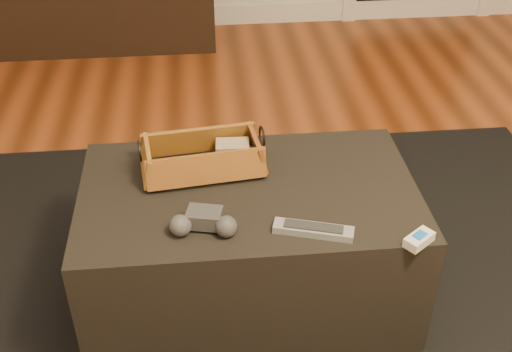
{
  "coord_description": "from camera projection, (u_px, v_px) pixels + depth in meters",
  "views": [
    {
      "loc": [
        -0.14,
        -1.19,
        1.55
      ],
      "look_at": [
        0.01,
        0.31,
        0.49
      ],
      "focal_mm": 45.0,
      "sensor_mm": 36.0,
      "label": 1
    }
  ],
  "objects": [
    {
      "name": "silver_remote",
      "position": [
        313.0,
        230.0,
        1.72
      ],
      "size": [
        0.22,
        0.11,
        0.02
      ],
      "color": "gray",
      "rests_on": "ottoman"
    },
    {
      "name": "tv_remote",
      "position": [
        198.0,
        167.0,
        1.94
      ],
      "size": [
        0.2,
        0.09,
        0.02
      ],
      "primitive_type": "cube",
      "rotation": [
        0.0,
        0.0,
        0.22
      ],
      "color": "black",
      "rests_on": "wicker_basket"
    },
    {
      "name": "wicker_basket",
      "position": [
        203.0,
        158.0,
        1.95
      ],
      "size": [
        0.39,
        0.24,
        0.13
      ],
      "color": "#9F6E23",
      "rests_on": "ottoman"
    },
    {
      "name": "cream_gadget",
      "position": [
        419.0,
        239.0,
        1.68
      ],
      "size": [
        0.09,
        0.09,
        0.03
      ],
      "color": "silver",
      "rests_on": "ottoman"
    },
    {
      "name": "game_controller",
      "position": [
        204.0,
        223.0,
        1.72
      ],
      "size": [
        0.19,
        0.12,
        0.06
      ],
      "color": "#343437",
      "rests_on": "ottoman"
    },
    {
      "name": "ottoman",
      "position": [
        249.0,
        243.0,
        2.01
      ],
      "size": [
        1.0,
        0.6,
        0.42
      ],
      "primitive_type": "cube",
      "color": "black",
      "rests_on": "area_rug"
    },
    {
      "name": "area_rug",
      "position": [
        251.0,
        303.0,
        2.09
      ],
      "size": [
        2.6,
        2.0,
        0.01
      ],
      "primitive_type": "cube",
      "color": "black",
      "rests_on": "floor"
    },
    {
      "name": "cloth_bundle",
      "position": [
        233.0,
        151.0,
        1.99
      ],
      "size": [
        0.11,
        0.08,
        0.06
      ],
      "primitive_type": "cube",
      "rotation": [
        0.0,
        0.0,
        -0.05
      ],
      "color": "tan",
      "rests_on": "wicker_basket"
    },
    {
      "name": "baseboard",
      "position": [
        216.0,
        15.0,
        4.06
      ],
      "size": [
        5.0,
        0.04,
        0.12
      ],
      "primitive_type": "cube",
      "color": "white",
      "rests_on": "floor"
    }
  ]
}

